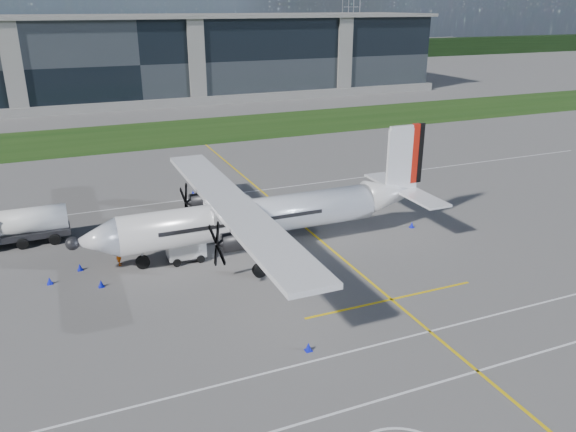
# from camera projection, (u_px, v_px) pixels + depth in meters

# --- Properties ---
(ground) EXTENTS (400.00, 400.00, 0.00)m
(ground) POSITION_uv_depth(u_px,v_px,m) (182.00, 145.00, 73.91)
(ground) COLOR #605D5B
(ground) RESTS_ON ground
(grass_strip) EXTENTS (400.00, 18.00, 0.04)m
(grass_strip) POSITION_uv_depth(u_px,v_px,m) (169.00, 133.00, 80.80)
(grass_strip) COLOR #1A3B10
(grass_strip) RESTS_ON ground
(terminal_building) EXTENTS (120.00, 20.00, 15.00)m
(terminal_building) POSITION_uv_depth(u_px,v_px,m) (132.00, 60.00, 105.76)
(terminal_building) COLOR black
(terminal_building) RESTS_ON ground
(tree_line) EXTENTS (400.00, 6.00, 6.00)m
(tree_line) POSITION_uv_depth(u_px,v_px,m) (103.00, 58.00, 159.10)
(tree_line) COLOR black
(tree_line) RESTS_ON ground
(pylon_east) EXTENTS (9.00, 4.60, 30.00)m
(pylon_east) POSITION_uv_depth(u_px,v_px,m) (351.00, 12.00, 194.21)
(pylon_east) COLOR gray
(pylon_east) RESTS_ON ground
(yellow_taxiway_centerline) EXTENTS (0.20, 70.00, 0.01)m
(yellow_taxiway_centerline) POSITION_uv_depth(u_px,v_px,m) (292.00, 216.00, 49.12)
(yellow_taxiway_centerline) COLOR yellow
(yellow_taxiway_centerline) RESTS_ON ground
(white_lane_line) EXTENTS (90.00, 0.15, 0.01)m
(white_lane_line) POSITION_uv_depth(u_px,v_px,m) (428.00, 386.00, 27.33)
(white_lane_line) COLOR white
(white_lane_line) RESTS_ON ground
(turboprop_aircraft) EXTENTS (27.48, 28.50, 8.55)m
(turboprop_aircraft) POSITION_uv_depth(u_px,v_px,m) (264.00, 195.00, 41.28)
(turboprop_aircraft) COLOR white
(turboprop_aircraft) RESTS_ON ground
(fuel_tanker_truck) EXTENTS (7.58, 2.46, 2.84)m
(fuel_tanker_truck) POSITION_uv_depth(u_px,v_px,m) (11.00, 228.00, 42.80)
(fuel_tanker_truck) COLOR silver
(fuel_tanker_truck) RESTS_ON ground
(baggage_tug) EXTENTS (2.86, 1.72, 1.72)m
(baggage_tug) POSITION_uv_depth(u_px,v_px,m) (186.00, 249.00, 40.44)
(baggage_tug) COLOR silver
(baggage_tug) RESTS_ON ground
(ground_crew_person) EXTENTS (0.63, 0.84, 1.95)m
(ground_crew_person) POSITION_uv_depth(u_px,v_px,m) (119.00, 252.00, 39.68)
(ground_crew_person) COLOR #F25907
(ground_crew_person) RESTS_ON ground
(safety_cone_nose_port) EXTENTS (0.36, 0.36, 0.50)m
(safety_cone_nose_port) POSITION_uv_depth(u_px,v_px,m) (101.00, 283.00, 36.81)
(safety_cone_nose_port) COLOR #0B14C3
(safety_cone_nose_port) RESTS_ON ground
(safety_cone_portwing) EXTENTS (0.36, 0.36, 0.50)m
(safety_cone_portwing) POSITION_uv_depth(u_px,v_px,m) (308.00, 347.00, 30.02)
(safety_cone_portwing) COLOR #0B14C3
(safety_cone_portwing) RESTS_ON ground
(safety_cone_fwd) EXTENTS (0.36, 0.36, 0.50)m
(safety_cone_fwd) POSITION_uv_depth(u_px,v_px,m) (50.00, 281.00, 37.19)
(safety_cone_fwd) COLOR #0B14C3
(safety_cone_fwd) RESTS_ON ground
(safety_cone_tail) EXTENTS (0.36, 0.36, 0.50)m
(safety_cone_tail) POSITION_uv_depth(u_px,v_px,m) (412.00, 225.00, 46.62)
(safety_cone_tail) COLOR #0B14C3
(safety_cone_tail) RESTS_ON ground
(safety_cone_stbdwing) EXTENTS (0.36, 0.36, 0.50)m
(safety_cone_stbdwing) POSITION_uv_depth(u_px,v_px,m) (193.00, 193.00, 54.48)
(safety_cone_stbdwing) COLOR #0B14C3
(safety_cone_stbdwing) RESTS_ON ground
(safety_cone_nose_stbd) EXTENTS (0.36, 0.36, 0.50)m
(safety_cone_nose_stbd) POSITION_uv_depth(u_px,v_px,m) (80.00, 267.00, 39.12)
(safety_cone_nose_stbd) COLOR #0B14C3
(safety_cone_nose_stbd) RESTS_ON ground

